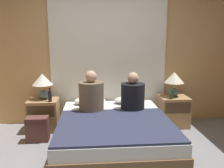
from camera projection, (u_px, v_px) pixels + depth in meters
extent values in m
cube|color=tan|center=(108.00, 56.00, 4.35)|extent=(4.77, 0.06, 2.50)
cube|color=white|center=(109.00, 62.00, 4.31)|extent=(2.09, 0.02, 2.28)
cube|color=brown|center=(114.00, 137.00, 3.51)|extent=(1.61, 1.93, 0.26)
cube|color=white|center=(114.00, 123.00, 3.47)|extent=(1.57, 1.89, 0.16)
cube|color=#A87F51|center=(44.00, 115.00, 4.08)|extent=(0.50, 0.41, 0.54)
cube|color=#4C3823|center=(41.00, 111.00, 3.85)|extent=(0.44, 0.02, 0.19)
cube|color=#A87F51|center=(174.00, 111.00, 4.26)|extent=(0.50, 0.41, 0.54)
cube|color=#4C3823|center=(178.00, 108.00, 4.03)|extent=(0.44, 0.02, 0.19)
ellipsoid|color=slate|center=(43.00, 95.00, 4.06)|extent=(0.19, 0.19, 0.15)
cylinder|color=#B2A893|center=(43.00, 88.00, 4.04)|extent=(0.02, 0.02, 0.10)
cone|color=silver|center=(42.00, 79.00, 4.01)|extent=(0.34, 0.34, 0.19)
ellipsoid|color=slate|center=(173.00, 92.00, 4.25)|extent=(0.19, 0.19, 0.15)
cylinder|color=#B2A893|center=(174.00, 85.00, 4.23)|extent=(0.02, 0.02, 0.10)
cone|color=silver|center=(174.00, 77.00, 4.20)|extent=(0.34, 0.34, 0.19)
ellipsoid|color=white|center=(90.00, 101.00, 4.16)|extent=(0.55, 0.33, 0.12)
ellipsoid|color=white|center=(130.00, 100.00, 4.22)|extent=(0.55, 0.33, 0.12)
cube|color=#2D334C|center=(116.00, 125.00, 3.16)|extent=(1.55, 1.27, 0.03)
cylinder|color=brown|center=(91.00, 97.00, 3.74)|extent=(0.39, 0.39, 0.47)
sphere|color=tan|center=(91.00, 76.00, 3.68)|extent=(0.18, 0.18, 0.18)
cylinder|color=black|center=(133.00, 97.00, 3.80)|extent=(0.38, 0.38, 0.44)
sphere|color=tan|center=(133.00, 78.00, 3.74)|extent=(0.18, 0.18, 0.18)
cylinder|color=black|center=(50.00, 97.00, 3.90)|extent=(0.06, 0.06, 0.17)
cylinder|color=black|center=(50.00, 90.00, 3.87)|extent=(0.02, 0.02, 0.06)
cylinder|color=#2D4C28|center=(171.00, 94.00, 4.06)|extent=(0.06, 0.06, 0.16)
cylinder|color=#2D4C28|center=(172.00, 88.00, 4.04)|extent=(0.02, 0.02, 0.06)
cube|color=brown|center=(38.00, 129.00, 3.65)|extent=(0.33, 0.19, 0.39)
cube|color=#452824|center=(37.00, 120.00, 3.61)|extent=(0.30, 0.20, 0.08)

